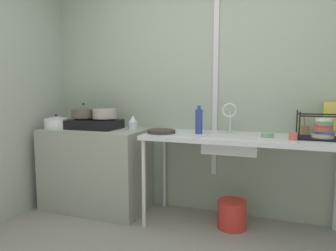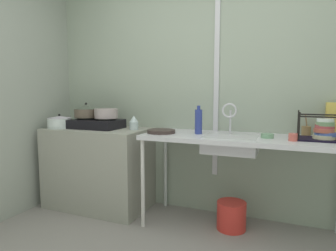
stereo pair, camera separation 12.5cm
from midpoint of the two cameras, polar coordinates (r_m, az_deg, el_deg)
name	(u,v)px [view 1 (the left image)]	position (r m, az deg, el deg)	size (l,w,h in m)	color
wall_back	(214,82)	(3.01, 7.86, 8.45)	(4.42, 0.10, 2.68)	#939F8D
wall_metal_strip	(216,68)	(2.95, 8.13, 11.09)	(0.05, 0.01, 2.14)	silver
counter_concrete	(97,168)	(3.25, -14.89, -8.12)	(1.08, 0.62, 0.85)	gray
counter_sink	(241,142)	(2.64, 12.74, -3.24)	(1.72, 0.62, 0.85)	silver
stove	(94,124)	(3.18, -15.38, 0.31)	(0.53, 0.35, 0.11)	black
pot_on_left_burner	(84,111)	(3.24, -17.30, 2.68)	(0.26, 0.26, 0.16)	brown
pot_on_right_burner	(104,114)	(3.09, -13.50, 2.28)	(0.24, 0.24, 0.10)	#A39192
pot_beside_stove	(56,123)	(3.30, -22.08, 0.55)	(0.25, 0.25, 0.15)	silver
percolator	(133,123)	(2.98, -8.11, 0.49)	(0.09, 0.09, 0.15)	silver
sink_basin	(231,144)	(2.61, 10.90, -3.59)	(0.46, 0.33, 0.14)	silver
faucet	(230,113)	(2.73, 10.71, 2.49)	(0.14, 0.08, 0.29)	silver
frying_pan	(161,131)	(2.73, -2.61, -1.17)	(0.26, 0.26, 0.03)	#382C29
dish_rack	(323,131)	(2.66, 27.00, -0.93)	(0.40, 0.28, 0.23)	black
cup_by_rack	(293,136)	(2.51, 22.09, -1.98)	(0.07, 0.07, 0.06)	#C85A50
small_bowl_on_drainboard	(268,135)	(2.60, 17.67, -1.82)	(0.11, 0.11, 0.04)	gray
bottle_by_sink	(199,121)	(2.69, 4.77, 0.85)	(0.07, 0.07, 0.26)	navy
cereal_box	(335,119)	(2.89, 28.88, 1.09)	(0.19, 0.05, 0.30)	#E5C451
utensil_jar	(304,130)	(2.86, 24.06, -0.81)	(0.08, 0.08, 0.20)	olive
bucket_on_floor	(232,214)	(2.82, 11.16, -16.76)	(0.26, 0.26, 0.25)	red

